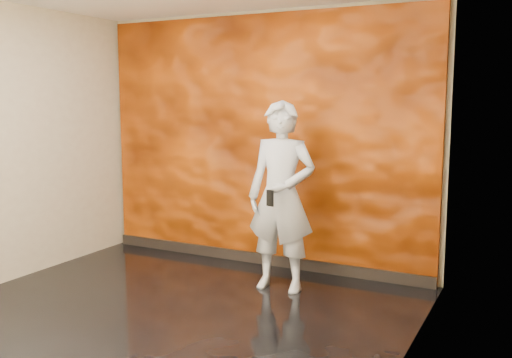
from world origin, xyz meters
name	(u,v)px	position (x,y,z in m)	size (l,w,h in m)	color
room	(151,155)	(0.00, 0.00, 1.40)	(4.02, 4.02, 2.81)	black
feature_wall	(261,142)	(0.00, 1.96, 1.38)	(3.90, 0.06, 2.75)	#C84F08
baseboard	(259,258)	(0.00, 1.92, 0.06)	(3.90, 0.04, 0.12)	black
man	(281,197)	(0.58, 1.25, 0.92)	(0.67, 0.44, 1.84)	#A4A9B5
phone	(270,198)	(0.59, 0.97, 0.95)	(0.08, 0.02, 0.15)	black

